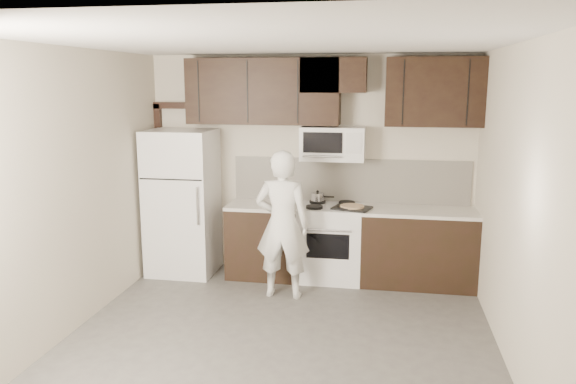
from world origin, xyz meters
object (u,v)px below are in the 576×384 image
(stove, at_px, (330,242))
(microwave, at_px, (333,144))
(refrigerator, at_px, (183,202))
(person, at_px, (282,224))

(stove, distance_m, microwave, 1.20)
(microwave, xyz_separation_m, refrigerator, (-1.85, -0.17, -0.75))
(microwave, height_order, refrigerator, microwave)
(refrigerator, distance_m, person, 1.51)
(refrigerator, relative_size, person, 1.09)
(stove, relative_size, refrigerator, 0.52)
(stove, height_order, refrigerator, refrigerator)
(microwave, bearing_deg, stove, -89.90)
(refrigerator, bearing_deg, person, -23.60)
(microwave, bearing_deg, person, -121.45)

